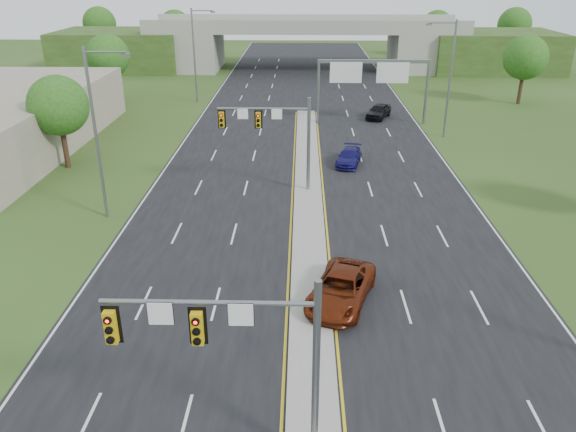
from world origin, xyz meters
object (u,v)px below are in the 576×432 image
(sign_gantry, at_px, (372,74))
(overpass, at_px, (305,47))
(signal_mast_near, at_px, (243,345))
(car_far_b, at_px, (349,157))
(car_far_c, at_px, (379,111))
(signal_mast_far, at_px, (277,129))
(car_far_a, at_px, (341,288))

(sign_gantry, bearing_deg, overpass, 100.79)
(signal_mast_near, relative_size, car_far_b, 1.60)
(car_far_b, xyz_separation_m, car_far_c, (4.47, 16.10, 0.15))
(overpass, bearing_deg, signal_mast_near, -91.62)
(signal_mast_near, distance_m, sign_gantry, 45.88)
(overpass, bearing_deg, sign_gantry, -79.21)
(signal_mast_far, xyz_separation_m, car_far_a, (3.76, -15.11, -3.93))
(sign_gantry, xyz_separation_m, car_far_a, (-5.18, -35.10, -4.45))
(car_far_a, distance_m, car_far_b, 21.58)
(signal_mast_near, bearing_deg, signal_mast_far, 90.00)
(signal_mast_far, relative_size, car_far_a, 1.26)
(overpass, relative_size, car_far_b, 18.30)
(car_far_a, xyz_separation_m, car_far_b, (2.01, 21.48, -0.14))
(car_far_c, bearing_deg, signal_mast_near, -77.41)
(signal_mast_near, bearing_deg, car_far_a, 69.17)
(overpass, relative_size, car_far_c, 17.48)
(sign_gantry, relative_size, car_far_b, 2.65)
(sign_gantry, relative_size, car_far_a, 2.09)
(car_far_a, bearing_deg, sign_gantry, 100.11)
(car_far_b, bearing_deg, signal_mast_near, -87.47)
(signal_mast_near, bearing_deg, sign_gantry, 78.75)
(sign_gantry, xyz_separation_m, overpass, (-6.68, 35.08, -1.69))
(car_far_b, height_order, car_far_c, car_far_c)
(signal_mast_far, distance_m, car_far_c, 25.01)
(sign_gantry, distance_m, car_far_a, 35.76)
(car_far_b, relative_size, car_far_c, 0.96)
(sign_gantry, height_order, overpass, overpass)
(signal_mast_near, bearing_deg, car_far_b, 79.56)
(signal_mast_near, xyz_separation_m, overpass, (2.26, 80.07, -1.17))
(signal_mast_near, distance_m, car_far_b, 32.16)
(signal_mast_far, height_order, car_far_b, signal_mast_far)
(overpass, bearing_deg, car_far_a, -88.78)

